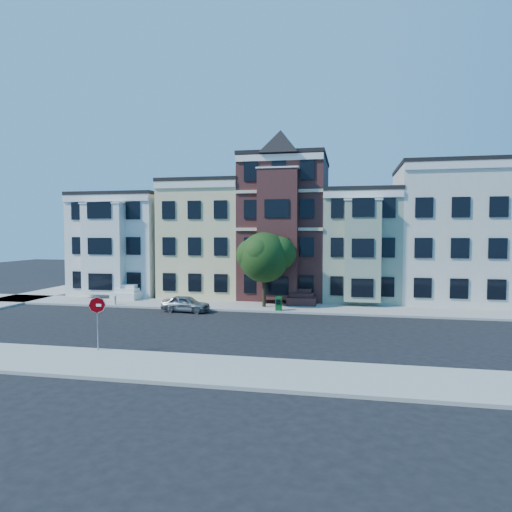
% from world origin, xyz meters
% --- Properties ---
extents(ground, '(120.00, 120.00, 0.00)m').
position_xyz_m(ground, '(0.00, 0.00, 0.00)').
color(ground, black).
extents(far_sidewalk, '(60.00, 4.00, 0.15)m').
position_xyz_m(far_sidewalk, '(0.00, 8.00, 0.07)').
color(far_sidewalk, '#9E9B93').
rests_on(far_sidewalk, ground).
extents(near_sidewalk, '(60.00, 4.00, 0.15)m').
position_xyz_m(near_sidewalk, '(0.00, -8.00, 0.07)').
color(near_sidewalk, '#9E9B93').
rests_on(near_sidewalk, ground).
extents(house_white, '(8.00, 9.00, 9.00)m').
position_xyz_m(house_white, '(-15.00, 14.50, 4.50)').
color(house_white, silver).
rests_on(house_white, ground).
extents(house_yellow, '(7.00, 9.00, 10.00)m').
position_xyz_m(house_yellow, '(-7.00, 14.50, 5.00)').
color(house_yellow, beige).
rests_on(house_yellow, ground).
extents(house_brown, '(7.00, 9.00, 12.00)m').
position_xyz_m(house_brown, '(0.00, 14.50, 6.00)').
color(house_brown, '#421E1C').
rests_on(house_brown, ground).
extents(house_green, '(6.00, 9.00, 9.00)m').
position_xyz_m(house_green, '(6.50, 14.50, 4.50)').
color(house_green, gray).
rests_on(house_green, ground).
extents(house_cream, '(8.00, 9.00, 11.00)m').
position_xyz_m(house_cream, '(13.50, 14.50, 5.50)').
color(house_cream, silver).
rests_on(house_cream, ground).
extents(street_tree, '(7.06, 7.06, 6.93)m').
position_xyz_m(street_tree, '(-0.75, 7.75, 3.62)').
color(street_tree, '#214414').
rests_on(street_tree, far_sidewalk).
extents(parked_car, '(3.64, 1.74, 1.20)m').
position_xyz_m(parked_car, '(-6.04, 5.20, 0.60)').
color(parked_car, gray).
rests_on(parked_car, ground).
extents(newspaper_box, '(0.46, 0.41, 1.00)m').
position_xyz_m(newspaper_box, '(0.58, 6.30, 0.65)').
color(newspaper_box, '#0D5B20').
rests_on(newspaper_box, far_sidewalk).
extents(fire_hydrant, '(0.25, 0.25, 0.59)m').
position_xyz_m(fire_hydrant, '(-12.21, 6.30, 0.45)').
color(fire_hydrant, beige).
rests_on(fire_hydrant, far_sidewalk).
extents(stop_sign, '(0.80, 0.14, 2.88)m').
position_xyz_m(stop_sign, '(-6.22, -6.30, 1.59)').
color(stop_sign, '#AD0005').
rests_on(stop_sign, near_sidewalk).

